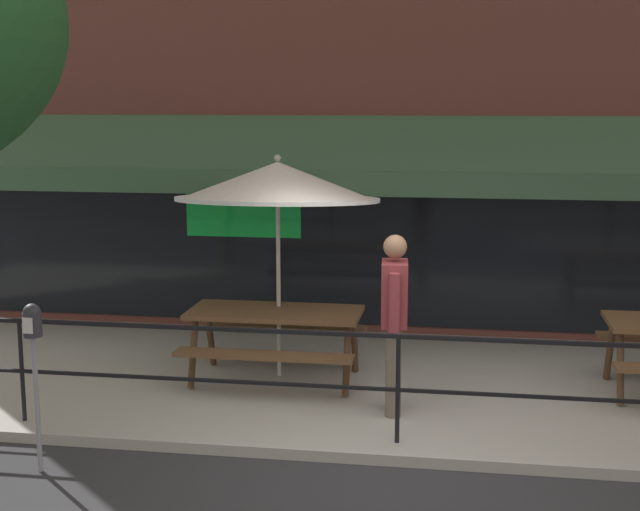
{
  "coord_description": "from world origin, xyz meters",
  "views": [
    {
      "loc": [
        0.48,
        -7.04,
        3.02
      ],
      "look_at": [
        -0.88,
        1.6,
        1.5
      ],
      "focal_mm": 50.0,
      "sensor_mm": 36.0,
      "label": 1
    }
  ],
  "objects_px": {
    "parking_meter_near": "(33,337)",
    "pedestrian_walking": "(394,315)",
    "picnic_table_left": "(275,325)",
    "patio_umbrella_left": "(278,183)"
  },
  "relations": [
    {
      "from": "picnic_table_left",
      "to": "patio_umbrella_left",
      "type": "bearing_deg",
      "value": 90.0
    },
    {
      "from": "pedestrian_walking",
      "to": "parking_meter_near",
      "type": "bearing_deg",
      "value": -150.45
    },
    {
      "from": "patio_umbrella_left",
      "to": "parking_meter_near",
      "type": "bearing_deg",
      "value": -120.14
    },
    {
      "from": "picnic_table_left",
      "to": "pedestrian_walking",
      "type": "distance_m",
      "value": 1.57
    },
    {
      "from": "patio_umbrella_left",
      "to": "pedestrian_walking",
      "type": "height_order",
      "value": "patio_umbrella_left"
    },
    {
      "from": "picnic_table_left",
      "to": "pedestrian_walking",
      "type": "bearing_deg",
      "value": -31.46
    },
    {
      "from": "picnic_table_left",
      "to": "pedestrian_walking",
      "type": "xyz_separation_m",
      "value": [
        1.3,
        -0.8,
        0.35
      ]
    },
    {
      "from": "parking_meter_near",
      "to": "pedestrian_walking",
      "type": "bearing_deg",
      "value": 29.55
    },
    {
      "from": "parking_meter_near",
      "to": "patio_umbrella_left",
      "type": "bearing_deg",
      "value": 59.86
    },
    {
      "from": "picnic_table_left",
      "to": "parking_meter_near",
      "type": "relative_size",
      "value": 1.27
    }
  ]
}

